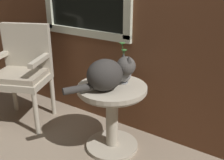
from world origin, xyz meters
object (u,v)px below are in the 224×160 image
object	(u,v)px
wicker_chair	(23,69)
pewter_vase_with_ivy	(124,72)
wicker_side_table	(112,107)
cat	(108,74)

from	to	relation	value
wicker_chair	pewter_vase_with_ivy	world-z (taller)	wicker_chair
wicker_side_table	pewter_vase_with_ivy	world-z (taller)	pewter_vase_with_ivy
wicker_side_table	cat	xyz separation A→B (m)	(0.01, -0.07, 0.30)
pewter_vase_with_ivy	wicker_side_table	bearing A→B (deg)	-110.39
wicker_side_table	wicker_chair	xyz separation A→B (m)	(-0.96, -0.08, 0.15)
wicker_side_table	wicker_chair	world-z (taller)	wicker_chair
pewter_vase_with_ivy	wicker_chair	bearing A→B (deg)	-169.85
wicker_side_table	cat	world-z (taller)	cat
wicker_side_table	pewter_vase_with_ivy	xyz separation A→B (m)	(0.04, 0.10, 0.27)
pewter_vase_with_ivy	cat	bearing A→B (deg)	-100.29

